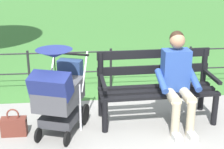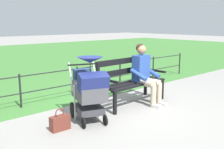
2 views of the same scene
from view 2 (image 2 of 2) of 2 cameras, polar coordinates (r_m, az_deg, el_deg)
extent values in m
plane|color=gray|center=(5.41, 0.75, -7.36)|extent=(60.00, 60.00, 0.00)
cube|color=black|center=(5.76, 3.29, -1.61)|extent=(1.60, 0.16, 0.04)
cube|color=black|center=(5.64, 4.63, -1.89)|extent=(1.60, 0.16, 0.04)
cube|color=black|center=(5.53, 6.03, -2.19)|extent=(1.60, 0.16, 0.04)
cube|color=black|center=(5.78, 2.59, 0.68)|extent=(1.60, 0.10, 0.12)
cube|color=black|center=(5.74, 2.61, 2.93)|extent=(1.60, 0.10, 0.12)
cylinder|color=black|center=(6.15, 10.65, -3.13)|extent=(0.08, 0.08, 0.45)
cylinder|color=black|center=(6.37, 7.22, -0.21)|extent=(0.08, 0.08, 0.95)
cube|color=black|center=(6.18, 9.27, 0.83)|extent=(0.07, 0.56, 0.04)
cylinder|color=black|center=(5.04, 0.62, -6.09)|extent=(0.08, 0.08, 0.45)
cylinder|color=black|center=(5.31, -3.01, -2.40)|extent=(0.08, 0.08, 0.95)
cube|color=black|center=(5.08, -0.96, -1.23)|extent=(0.07, 0.56, 0.04)
cylinder|color=tan|center=(5.74, 8.50, -1.55)|extent=(0.16, 0.41, 0.14)
cylinder|color=tan|center=(5.59, 7.25, -1.86)|extent=(0.16, 0.41, 0.14)
cylinder|color=tan|center=(5.68, 10.04, -4.17)|extent=(0.11, 0.11, 0.47)
cylinder|color=tan|center=(5.53, 8.81, -4.56)|extent=(0.11, 0.11, 0.47)
cube|color=silver|center=(5.69, 10.62, -6.26)|extent=(0.11, 0.22, 0.07)
cube|color=silver|center=(5.54, 9.41, -6.71)|extent=(0.11, 0.22, 0.07)
cube|color=#284793|center=(5.75, 6.24, 1.36)|extent=(0.37, 0.23, 0.56)
cylinder|color=#284793|center=(5.86, 8.50, 0.50)|extent=(0.11, 0.43, 0.23)
cylinder|color=#284793|center=(5.52, 5.71, -0.07)|extent=(0.11, 0.43, 0.23)
sphere|color=#A37556|center=(5.69, 6.32, 5.34)|extent=(0.20, 0.20, 0.20)
sphere|color=black|center=(5.71, 6.10, 5.66)|extent=(0.19, 0.19, 0.19)
cylinder|color=black|center=(5.10, -3.45, -6.90)|extent=(0.12, 0.27, 0.28)
cylinder|color=black|center=(4.98, -8.50, -7.46)|extent=(0.12, 0.27, 0.28)
cylinder|color=black|center=(4.57, -1.45, -9.71)|extent=(0.09, 0.18, 0.18)
cylinder|color=black|center=(4.46, -6.09, -10.32)|extent=(0.09, 0.18, 0.18)
cube|color=#38383D|center=(4.74, -4.92, -7.33)|extent=(0.57, 0.63, 0.12)
cylinder|color=silver|center=(4.86, -2.70, -5.50)|extent=(0.03, 0.03, 0.65)
cylinder|color=silver|center=(4.74, -7.98, -6.06)|extent=(0.03, 0.03, 0.65)
cube|color=#47474C|center=(4.62, -4.92, -3.52)|extent=(0.66, 0.79, 0.28)
cube|color=navy|center=(4.35, -4.01, -1.71)|extent=(0.55, 0.45, 0.33)
cylinder|color=black|center=(4.96, -6.52, 2.16)|extent=(0.50, 0.20, 0.03)
cylinder|color=silver|center=(4.96, -3.60, -0.12)|extent=(0.12, 0.29, 0.49)
cylinder|color=silver|center=(4.84, -8.76, -0.52)|extent=(0.12, 0.29, 0.49)
cone|color=navy|center=(4.44, -4.72, 3.12)|extent=(0.56, 0.56, 0.10)
cylinder|color=black|center=(4.47, -4.69, 0.84)|extent=(0.01, 0.01, 0.30)
cube|color=navy|center=(4.98, -6.40, -0.37)|extent=(0.35, 0.26, 0.28)
cube|color=brown|center=(4.44, -11.07, -10.15)|extent=(0.32, 0.14, 0.24)
torus|color=brown|center=(4.38, -11.15, -8.08)|extent=(0.16, 0.02, 0.16)
cylinder|color=black|center=(9.29, 14.27, 2.29)|extent=(0.04, 0.04, 0.70)
cylinder|color=black|center=(8.19, 8.80, 1.36)|extent=(0.04, 0.04, 0.70)
cylinder|color=black|center=(7.19, 1.73, 0.14)|extent=(0.04, 0.04, 0.70)
cylinder|color=black|center=(6.34, -7.43, -1.44)|extent=(0.04, 0.04, 0.70)
cylinder|color=black|center=(5.70, -19.03, -3.38)|extent=(0.04, 0.04, 0.70)
cylinder|color=black|center=(6.28, -7.49, 1.23)|extent=(8.32, 0.02, 0.02)
cylinder|color=black|center=(6.35, -7.41, -1.88)|extent=(8.32, 0.02, 0.02)
camera|label=1|loc=(3.02, 58.41, 15.81)|focal=54.73mm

